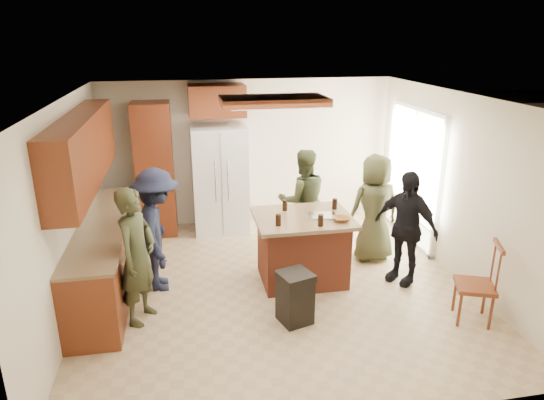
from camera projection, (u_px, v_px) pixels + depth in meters
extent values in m
plane|color=tan|center=(276.00, 285.00, 6.54)|extent=(5.00, 5.00, 0.00)
plane|color=white|center=(277.00, 98.00, 5.72)|extent=(5.00, 5.00, 0.00)
plane|color=beige|center=(249.00, 152.00, 8.45)|extent=(5.00, 0.00, 5.00)
plane|color=beige|center=(337.00, 299.00, 3.80)|extent=(5.00, 0.00, 5.00)
plane|color=beige|center=(68.00, 210.00, 5.69)|extent=(0.00, 5.00, 5.00)
plane|color=beige|center=(457.00, 187.00, 6.56)|extent=(0.00, 5.00, 5.00)
cube|color=white|center=(414.00, 177.00, 7.74)|extent=(0.02, 1.60, 2.10)
cube|color=white|center=(413.00, 177.00, 7.73)|extent=(0.08, 1.72, 2.10)
cube|color=maroon|center=(274.00, 101.00, 5.92)|extent=(1.30, 0.70, 0.10)
cube|color=white|center=(274.00, 106.00, 5.94)|extent=(1.10, 0.50, 0.02)
cube|color=olive|center=(490.00, 233.00, 8.36)|extent=(3.00, 3.00, 0.10)
cube|color=#593319|center=(514.00, 164.00, 8.69)|extent=(1.40, 1.60, 2.00)
imported|color=#343820|center=(137.00, 256.00, 5.52)|extent=(0.64, 0.72, 1.63)
imported|color=#373F25|center=(303.00, 200.00, 7.42)|extent=(0.78, 0.48, 1.60)
imported|color=#3A3D24|center=(375.00, 208.00, 7.08)|extent=(0.83, 0.58, 1.60)
imported|color=black|center=(405.00, 227.00, 6.43)|extent=(0.91, 1.02, 1.56)
imported|color=black|center=(158.00, 230.00, 6.25)|extent=(0.54, 1.08, 1.63)
cube|color=maroon|center=(107.00, 256.00, 6.38)|extent=(0.60, 3.00, 0.88)
cube|color=#846B4C|center=(103.00, 224.00, 6.23)|extent=(0.64, 3.00, 0.04)
cube|color=maroon|center=(83.00, 150.00, 5.89)|extent=(0.35, 3.00, 0.85)
cube|color=maroon|center=(155.00, 170.00, 7.94)|extent=(0.60, 0.60, 2.20)
cube|color=maroon|center=(217.00, 100.00, 7.76)|extent=(0.90, 0.60, 0.50)
cube|color=white|center=(220.00, 179.00, 8.12)|extent=(0.90, 0.72, 1.80)
cube|color=gray|center=(222.00, 186.00, 7.78)|extent=(0.01, 0.01, 1.71)
cylinder|color=silver|center=(216.00, 181.00, 7.71)|extent=(0.02, 0.02, 0.70)
cylinder|color=silver|center=(228.00, 181.00, 7.74)|extent=(0.02, 0.02, 0.70)
cube|color=brown|center=(302.00, 250.00, 6.56)|extent=(1.10, 0.85, 0.88)
cube|color=#7C6147|center=(303.00, 218.00, 6.41)|extent=(1.28, 1.03, 0.05)
cube|color=silver|center=(322.00, 216.00, 6.40)|extent=(0.38, 0.30, 0.02)
imported|color=brown|center=(342.00, 219.00, 6.24)|extent=(0.24, 0.24, 0.05)
cylinder|color=black|center=(278.00, 220.00, 6.07)|extent=(0.07, 0.07, 0.15)
cylinder|color=black|center=(285.00, 205.00, 6.59)|extent=(0.07, 0.07, 0.15)
cylinder|color=black|center=(335.00, 204.00, 6.64)|extent=(0.07, 0.07, 0.15)
cylinder|color=black|center=(321.00, 220.00, 6.06)|extent=(0.07, 0.07, 0.15)
cube|color=black|center=(295.00, 300.00, 5.64)|extent=(0.43, 0.43, 0.55)
cube|color=black|center=(295.00, 276.00, 5.54)|extent=(0.45, 0.45, 0.08)
cube|color=maroon|center=(475.00, 286.00, 5.61)|extent=(0.54, 0.54, 0.05)
cylinder|color=maroon|center=(460.00, 310.00, 5.56)|extent=(0.05, 0.05, 0.44)
cylinder|color=maroon|center=(491.00, 313.00, 5.50)|extent=(0.05, 0.05, 0.44)
cylinder|color=maroon|center=(455.00, 295.00, 5.87)|extent=(0.05, 0.05, 0.44)
cylinder|color=maroon|center=(484.00, 297.00, 5.82)|extent=(0.05, 0.05, 0.44)
cube|color=maroon|center=(499.00, 246.00, 5.41)|extent=(0.18, 0.39, 0.05)
cylinder|color=maroon|center=(498.00, 271.00, 5.38)|extent=(0.03, 0.03, 0.50)
cylinder|color=maroon|center=(493.00, 262.00, 5.60)|extent=(0.03, 0.03, 0.50)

